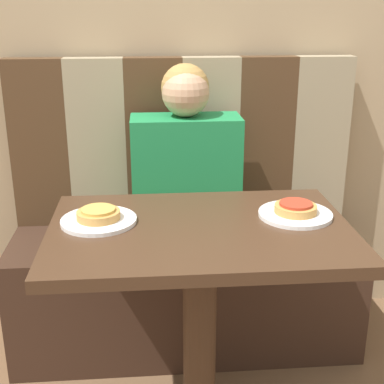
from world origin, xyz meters
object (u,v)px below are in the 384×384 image
(person, at_px, (186,159))
(pizza_right, at_px, (296,208))
(plate_left, at_px, (99,221))
(plate_right, at_px, (295,214))
(pizza_left, at_px, (98,214))

(person, xyz_separation_m, pizza_right, (0.29, -0.50, -0.01))
(plate_left, xyz_separation_m, plate_right, (0.57, 0.00, 0.00))
(person, distance_m, plate_left, 0.58)
(plate_left, relative_size, pizza_left, 1.75)
(person, xyz_separation_m, plate_left, (-0.29, -0.50, -0.03))
(plate_right, distance_m, pizza_right, 0.02)
(plate_left, bearing_deg, pizza_right, 0.00)
(pizza_left, distance_m, pizza_right, 0.57)
(person, bearing_deg, pizza_right, -60.22)
(plate_left, height_order, pizza_left, pizza_left)
(plate_left, bearing_deg, plate_right, 0.00)
(plate_right, distance_m, pizza_left, 0.57)
(plate_left, xyz_separation_m, pizza_left, (0.00, 0.00, 0.02))
(person, distance_m, plate_right, 0.58)
(plate_right, bearing_deg, pizza_right, 90.00)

